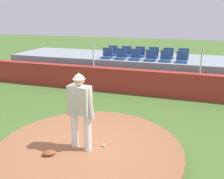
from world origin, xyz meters
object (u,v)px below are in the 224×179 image
at_px(stadium_chair_8, 140,54).
at_px(stadium_chair_7, 126,53).
at_px(stadium_chair_9, 153,54).
at_px(pitcher, 80,106).
at_px(stadium_chair_1, 121,56).
at_px(baseball, 104,145).
at_px(stadium_chair_6, 113,52).
at_px(stadium_chair_2, 135,56).
at_px(fielding_glove, 49,153).
at_px(stadium_chair_11, 183,56).
at_px(stadium_chair_4, 165,58).
at_px(stadium_chair_3, 150,57).
at_px(stadium_chair_0, 107,55).
at_px(stadium_chair_5, 182,59).
at_px(stadium_chair_10, 168,55).

bearing_deg(stadium_chair_8, stadium_chair_7, 1.64).
bearing_deg(stadium_chair_9, stadium_chair_8, -0.21).
xyz_separation_m(pitcher, stadium_chair_1, (-0.93, 6.54, 0.06)).
height_order(baseball, stadium_chair_6, stadium_chair_6).
distance_m(stadium_chair_2, stadium_chair_8, 0.90).
bearing_deg(stadium_chair_2, fielding_glove, 87.44).
distance_m(fielding_glove, stadium_chair_8, 8.05).
xyz_separation_m(pitcher, baseball, (0.47, 0.23, -1.02)).
relative_size(pitcher, stadium_chair_11, 3.64).
xyz_separation_m(stadium_chair_1, stadium_chair_2, (0.69, 0.04, 0.00)).
distance_m(baseball, fielding_glove, 1.26).
bearing_deg(fielding_glove, baseball, -178.75).
xyz_separation_m(fielding_glove, stadium_chair_11, (2.46, 7.97, 1.06)).
relative_size(fielding_glove, stadium_chair_4, 0.60).
xyz_separation_m(baseball, stadium_chair_2, (-0.71, 6.35, 1.08)).
distance_m(stadium_chair_2, stadium_chair_9, 1.15).
bearing_deg(stadium_chair_11, stadium_chair_3, 33.22).
bearing_deg(baseball, stadium_chair_6, 106.14).
bearing_deg(stadium_chair_7, stadium_chair_2, 127.22).
height_order(stadium_chair_3, stadium_chair_7, same).
bearing_deg(fielding_glove, stadium_chair_9, -131.47).
height_order(stadium_chair_8, stadium_chair_11, same).
distance_m(fielding_glove, stadium_chair_0, 7.19).
distance_m(stadium_chair_0, stadium_chair_8, 1.69).
xyz_separation_m(fielding_glove, stadium_chair_9, (1.03, 7.97, 1.06)).
relative_size(stadium_chair_7, stadium_chair_11, 1.00).
relative_size(stadium_chair_2, stadium_chair_5, 1.00).
xyz_separation_m(stadium_chair_0, stadium_chair_2, (1.37, 0.04, 0.00)).
xyz_separation_m(stadium_chair_2, stadium_chair_4, (1.40, -0.01, 0.00)).
bearing_deg(stadium_chair_10, pitcher, 80.98).
height_order(stadium_chair_6, stadium_chair_10, same).
bearing_deg(stadium_chair_7, stadium_chair_1, 88.76).
height_order(stadium_chair_1, stadium_chair_6, same).
distance_m(fielding_glove, stadium_chair_6, 8.11).
relative_size(pitcher, stadium_chair_7, 3.64).
relative_size(stadium_chair_1, stadium_chair_4, 1.00).
height_order(stadium_chair_1, stadium_chair_9, same).
bearing_deg(baseball, stadium_chair_9, 89.96).
bearing_deg(stadium_chair_9, stadium_chair_10, 179.52).
height_order(pitcher, stadium_chair_2, pitcher).
distance_m(pitcher, stadium_chair_7, 7.51).
xyz_separation_m(fielding_glove, stadium_chair_5, (2.43, 7.05, 1.06)).
bearing_deg(stadium_chair_4, stadium_chair_9, -52.72).
relative_size(stadium_chair_1, stadium_chair_3, 1.00).
height_order(baseball, stadium_chair_8, stadium_chair_8).
bearing_deg(stadium_chair_4, stadium_chair_2, -0.25).
xyz_separation_m(stadium_chair_8, stadium_chair_11, (2.11, 0.00, 0.00)).
distance_m(stadium_chair_1, stadium_chair_2, 0.69).
distance_m(baseball, stadium_chair_3, 6.41).
bearing_deg(stadium_chair_6, stadium_chair_5, 165.29).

